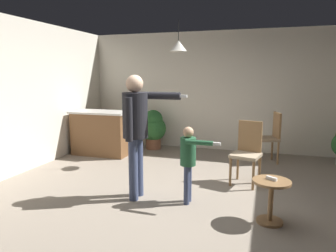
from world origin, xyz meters
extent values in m
plane|color=gray|center=(0.00, 0.00, 0.00)|extent=(7.68, 7.68, 0.00)
cube|color=silver|center=(0.00, 3.20, 1.35)|extent=(6.40, 0.10, 2.70)
cube|color=brown|center=(-2.45, 1.94, 0.45)|extent=(1.20, 0.60, 0.91)
cube|color=beige|center=(-2.45, 1.94, 0.93)|extent=(1.26, 0.66, 0.04)
cylinder|color=olive|center=(1.04, -0.31, 0.51)|extent=(0.44, 0.44, 0.03)
cylinder|color=olive|center=(1.04, -0.31, 0.24)|extent=(0.06, 0.06, 0.49)
cylinder|color=olive|center=(1.04, -0.31, 0.01)|extent=(0.31, 0.31, 0.03)
cylinder|color=#384260|center=(-0.76, 0.00, 0.44)|extent=(0.13, 0.13, 0.87)
cylinder|color=#384260|center=(-0.76, -0.18, 0.44)|extent=(0.13, 0.13, 0.87)
cylinder|color=black|center=(-0.76, -0.09, 1.18)|extent=(0.35, 0.35, 0.62)
sphere|color=#D8AD8C|center=(-0.76, -0.09, 1.61)|extent=(0.24, 0.24, 0.24)
cylinder|color=black|center=(-0.47, 0.10, 1.44)|extent=(0.58, 0.11, 0.10)
cube|color=white|center=(-0.14, 0.10, 1.44)|extent=(0.13, 0.04, 0.04)
cylinder|color=black|center=(-0.76, -0.29, 1.15)|extent=(0.10, 0.10, 0.58)
cylinder|color=#384260|center=(-0.02, 0.01, 0.27)|extent=(0.08, 0.08, 0.53)
cylinder|color=#384260|center=(-0.02, -0.10, 0.27)|extent=(0.08, 0.08, 0.53)
cylinder|color=#265938|center=(-0.02, -0.05, 0.72)|extent=(0.21, 0.21, 0.38)
sphere|color=tan|center=(-0.02, -0.05, 0.98)|extent=(0.14, 0.14, 0.14)
cylinder|color=#265938|center=(-0.02, 0.07, 0.70)|extent=(0.06, 0.06, 0.35)
cylinder|color=#265938|center=(0.15, -0.18, 0.88)|extent=(0.36, 0.07, 0.06)
cube|color=white|center=(0.36, -0.18, 0.88)|extent=(0.13, 0.04, 0.04)
cylinder|color=olive|center=(1.20, 2.25, 0.23)|extent=(0.04, 0.04, 0.45)
cylinder|color=olive|center=(1.10, 2.59, 0.23)|extent=(0.04, 0.04, 0.45)
cylinder|color=olive|center=(0.86, 2.14, 0.23)|extent=(0.04, 0.04, 0.45)
cylinder|color=olive|center=(0.76, 2.49, 0.23)|extent=(0.04, 0.04, 0.45)
cube|color=#997F60|center=(0.98, 2.37, 0.47)|extent=(0.52, 0.52, 0.05)
cube|color=olive|center=(1.16, 2.42, 0.75)|extent=(0.15, 0.37, 0.50)
cylinder|color=olive|center=(0.89, 1.06, 0.23)|extent=(0.04, 0.04, 0.45)
cylinder|color=olive|center=(0.54, 1.14, 0.23)|extent=(0.04, 0.04, 0.45)
cylinder|color=olive|center=(0.81, 0.71, 0.23)|extent=(0.04, 0.04, 0.45)
cylinder|color=olive|center=(0.46, 0.79, 0.23)|extent=(0.04, 0.04, 0.45)
cube|color=tan|center=(0.67, 0.92, 0.47)|extent=(0.51, 0.51, 0.05)
cube|color=olive|center=(0.72, 1.11, 0.75)|extent=(0.38, 0.13, 0.50)
cylinder|color=brown|center=(-1.56, 2.76, 0.14)|extent=(0.35, 0.35, 0.27)
sphere|color=#2D6B33|center=(-1.56, 2.76, 0.48)|extent=(0.60, 0.60, 0.60)
sphere|color=#2D6B33|center=(-1.56, 2.76, 0.69)|extent=(0.45, 0.45, 0.45)
cube|color=white|center=(1.04, -0.30, 0.54)|extent=(0.13, 0.10, 0.04)
cone|color=silver|center=(-0.65, 1.68, 2.25)|extent=(0.32, 0.32, 0.20)
cylinder|color=black|center=(-0.65, 1.68, 2.52)|extent=(0.01, 0.01, 0.36)
camera|label=1|loc=(0.94, -3.95, 1.73)|focal=33.13mm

